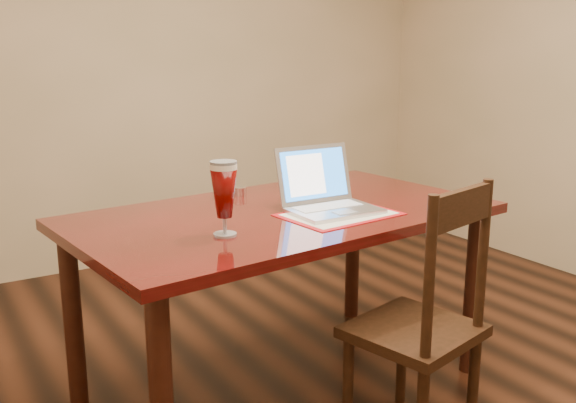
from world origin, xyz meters
TOP-DOWN VIEW (x-y plane):
  - dining_table at (-0.21, 0.40)m, footprint 1.85×1.16m
  - dining_chair at (0.03, -0.21)m, footprint 0.52×0.51m

SIDE VIEW (x-z plane):
  - dining_chair at x=0.03m, z-range -0.03..1.00m
  - dining_table at x=-0.21m, z-range 0.18..1.28m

